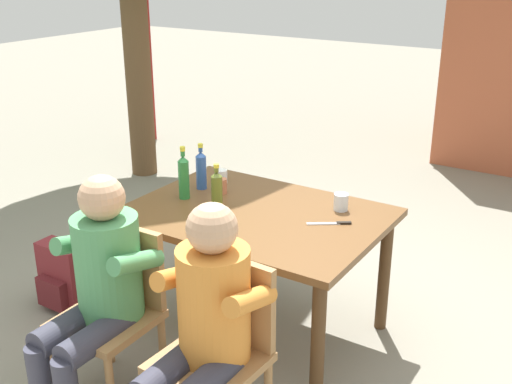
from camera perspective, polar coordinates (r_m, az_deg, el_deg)
ground_plane at (r=3.87m, az=0.00°, el=-12.40°), size 24.00×24.00×0.00m
dining_table at (r=3.54m, az=0.00°, el=-3.28°), size 1.41×1.01×0.77m
chair_near_left at (r=3.25m, az=-12.65°, el=-9.88°), size 0.45×0.45×0.87m
chair_near_right at (r=2.89m, az=-3.31°, el=-13.65°), size 0.46×0.46×0.87m
person_in_white_shirt at (r=3.10m, az=-14.29°, el=-8.08°), size 0.47×0.61×1.18m
person_in_plaid_shirt at (r=2.73m, az=-4.82°, el=-11.82°), size 0.47×0.61×1.18m
bottle_olive at (r=3.53m, az=-3.60°, el=0.29°), size 0.06×0.06×0.26m
bottle_green at (r=3.67m, az=-6.62°, el=1.44°), size 0.06×0.06×0.32m
bottle_blue at (r=3.82m, az=-5.03°, el=2.07°), size 0.06×0.06×0.29m
cup_glass at (r=3.54m, az=7.77°, el=-0.91°), size 0.08×0.08×0.10m
cup_terracotta at (r=3.76m, az=-3.21°, el=0.55°), size 0.07×0.07×0.09m
cup_white at (r=3.93m, az=-3.19°, el=1.44°), size 0.08×0.08×0.08m
table_knife at (r=3.37m, az=7.01°, el=-2.85°), size 0.21×0.15×0.01m
backpack_by_near_side at (r=4.16m, az=-17.27°, el=-7.48°), size 0.32×0.21×0.44m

